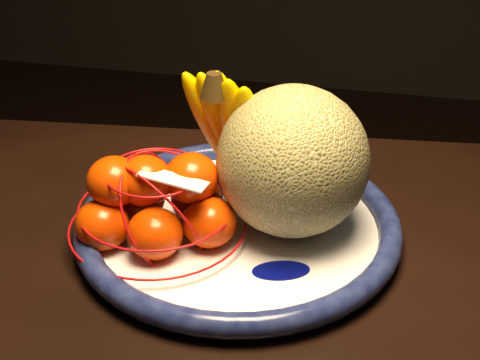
% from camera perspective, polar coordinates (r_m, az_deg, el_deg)
% --- Properties ---
extents(fruit_bowl, '(0.37, 0.37, 0.03)m').
position_cam_1_polar(fruit_bowl, '(0.84, -0.15, -3.60)').
color(fruit_bowl, white).
rests_on(fruit_bowl, dining_table).
extents(cantaloupe, '(0.17, 0.17, 0.17)m').
position_cam_1_polar(cantaloupe, '(0.80, 4.13, 1.47)').
color(cantaloupe, olive).
rests_on(cantaloupe, fruit_bowl).
extents(banana_bunch, '(0.12, 0.12, 0.19)m').
position_cam_1_polar(banana_bunch, '(0.85, -0.65, 4.13)').
color(banana_bunch, '#F2B900').
rests_on(banana_bunch, fruit_bowl).
extents(mandarin_bag, '(0.22, 0.22, 0.12)m').
position_cam_1_polar(mandarin_bag, '(0.81, -6.47, -1.81)').
color(mandarin_bag, '#EF3C00').
rests_on(mandarin_bag, fruit_bowl).
extents(price_tag, '(0.07, 0.04, 0.01)m').
position_cam_1_polar(price_tag, '(0.76, -5.20, 0.06)').
color(price_tag, white).
rests_on(price_tag, mandarin_bag).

